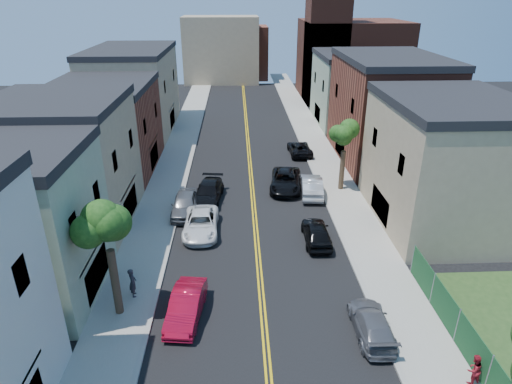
{
  "coord_description": "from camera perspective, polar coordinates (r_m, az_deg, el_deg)",
  "views": [
    {
      "loc": [
        -1.25,
        -5.72,
        16.28
      ],
      "look_at": [
        0.13,
        25.5,
        2.0
      ],
      "focal_mm": 31.0,
      "sensor_mm": 36.0,
      "label": 1
    }
  ],
  "objects": [
    {
      "name": "black_car_right",
      "position": [
        31.51,
        7.84,
        -5.19
      ],
      "size": [
        1.87,
        4.5,
        1.52
      ],
      "primitive_type": "imported",
      "rotation": [
        0.0,
        0.0,
        3.13
      ],
      "color": "black",
      "rests_on": "ground"
    },
    {
      "name": "fence_right",
      "position": [
        24.03,
        26.08,
        -17.66
      ],
      "size": [
        0.04,
        15.0,
        1.9
      ],
      "primitive_type": "cube",
      "color": "#143F1E",
      "rests_on": "sidewalk_right"
    },
    {
      "name": "pedestrian_right",
      "position": [
        23.31,
        26.3,
        -19.82
      ],
      "size": [
        0.89,
        0.78,
        1.54
      ],
      "primitive_type": "imported",
      "rotation": [
        0.0,
        0.0,
        3.44
      ],
      "color": "maroon",
      "rests_on": "sidewalk_right"
    },
    {
      "name": "silver_car_right",
      "position": [
        38.66,
        7.19,
        0.79
      ],
      "size": [
        2.2,
        5.13,
        1.65
      ],
      "primitive_type": "imported",
      "rotation": [
        0.0,
        0.0,
        3.05
      ],
      "color": "#B9BBC1",
      "rests_on": "ground"
    },
    {
      "name": "sidewalk_left",
      "position": [
        48.96,
        -10.22,
        4.83
      ],
      "size": [
        3.2,
        100.0,
        0.15
      ],
      "primitive_type": "cube",
      "color": "gray",
      "rests_on": "ground"
    },
    {
      "name": "curb_right",
      "position": [
        49.06,
        6.32,
        5.12
      ],
      "size": [
        0.3,
        100.0,
        0.15
      ],
      "primitive_type": "cube",
      "color": "gray",
      "rests_on": "ground"
    },
    {
      "name": "bldg_right_tan",
      "position": [
        35.42,
        23.19,
        3.08
      ],
      "size": [
        9.0,
        12.0,
        9.0
      ],
      "primitive_type": "cube",
      "color": "#998466",
      "rests_on": "ground"
    },
    {
      "name": "white_pickup",
      "position": [
        32.67,
        -7.12,
        -4.05
      ],
      "size": [
        2.48,
        5.33,
        1.48
      ],
      "primitive_type": "imported",
      "rotation": [
        0.0,
        0.0,
        0.0
      ],
      "color": "silver",
      "rests_on": "ground"
    },
    {
      "name": "bldg_left_tan_far",
      "position": [
        58.31,
        -15.47,
        12.29
      ],
      "size": [
        9.0,
        16.0,
        9.5
      ],
      "primitive_type": "cube",
      "color": "#998466",
      "rests_on": "ground"
    },
    {
      "name": "grey_car_left",
      "position": [
        35.52,
        -9.15,
        -1.55
      ],
      "size": [
        2.01,
        4.9,
        1.67
      ],
      "primitive_type": "imported",
      "rotation": [
        0.0,
        0.0,
        -0.01
      ],
      "color": "#585B60",
      "rests_on": "ground"
    },
    {
      "name": "red_sedan",
      "position": [
        24.95,
        -9.01,
        -14.29
      ],
      "size": [
        2.08,
        4.69,
        1.5
      ],
      "primitive_type": "imported",
      "rotation": [
        0.0,
        0.0,
        -0.11
      ],
      "color": "#B00B27",
      "rests_on": "ground"
    },
    {
      "name": "backdrop_center",
      "position": [
        92.42,
        -1.82,
        17.54
      ],
      "size": [
        10.0,
        8.0,
        10.0
      ],
      "primitive_type": "cube",
      "color": "brown",
      "rests_on": "ground"
    },
    {
      "name": "black_suv_lane",
      "position": [
        39.58,
        3.84,
        1.46
      ],
      "size": [
        3.38,
        5.98,
        1.58
      ],
      "primitive_type": "imported",
      "rotation": [
        0.0,
        0.0,
        -0.14
      ],
      "color": "black",
      "rests_on": "ground"
    },
    {
      "name": "grey_car_right",
      "position": [
        24.48,
        14.7,
        -16.1
      ],
      "size": [
        1.89,
        4.5,
        1.3
      ],
      "primitive_type": "imported",
      "rotation": [
        0.0,
        0.0,
        3.12
      ],
      "color": "#57585E",
      "rests_on": "ground"
    },
    {
      "name": "sidewalk_right",
      "position": [
        49.36,
        8.33,
        5.13
      ],
      "size": [
        3.2,
        100.0,
        0.15
      ],
      "primitive_type": "cube",
      "color": "gray",
      "rests_on": "ground"
    },
    {
      "name": "dark_car_right_far",
      "position": [
        48.36,
        5.66,
        5.62
      ],
      "size": [
        2.43,
        4.97,
        1.36
      ],
      "primitive_type": "imported",
      "rotation": [
        0.0,
        0.0,
        3.18
      ],
      "color": "black",
      "rests_on": "ground"
    },
    {
      "name": "tree_right_far",
      "position": [
        38.35,
        11.52,
        8.14
      ],
      "size": [
        4.4,
        4.4,
        8.03
      ],
      "color": "#36281B",
      "rests_on": "sidewalk_right"
    },
    {
      "name": "bldg_right_brick",
      "position": [
        47.65,
        16.47,
        9.88
      ],
      "size": [
        9.0,
        14.0,
        10.0
      ],
      "primitive_type": "cube",
      "color": "brown",
      "rests_on": "ground"
    },
    {
      "name": "backdrop_left",
      "position": [
        88.36,
        -4.51,
        17.81
      ],
      "size": [
        14.0,
        8.0,
        12.0
      ],
      "primitive_type": "cube",
      "color": "#998466",
      "rests_on": "ground"
    },
    {
      "name": "bldg_left_brick",
      "position": [
        45.32,
        -18.93,
        7.51
      ],
      "size": [
        9.0,
        12.0,
        8.0
      ],
      "primitive_type": "cube",
      "color": "brown",
      "rests_on": "ground"
    },
    {
      "name": "black_car_left",
      "position": [
        37.39,
        -6.21,
        -0.09
      ],
      "size": [
        2.82,
        5.58,
        1.55
      ],
      "primitive_type": "imported",
      "rotation": [
        0.0,
        0.0,
        -0.13
      ],
      "color": "black",
      "rests_on": "ground"
    },
    {
      "name": "bldg_left_palegrn",
      "position": [
        27.91,
        -29.49,
        -4.43
      ],
      "size": [
        9.0,
        8.0,
        8.5
      ],
      "primitive_type": "cube",
      "color": "gray",
      "rests_on": "ground"
    },
    {
      "name": "bldg_right_palegrn",
      "position": [
        60.9,
        12.33,
        12.62
      ],
      "size": [
        9.0,
        12.0,
        8.5
      ],
      "primitive_type": "cube",
      "color": "gray",
      "rests_on": "ground"
    },
    {
      "name": "church",
      "position": [
        75.42,
        11.5,
        17.22
      ],
      "size": [
        16.2,
        14.2,
        22.6
      ],
      "color": "#4C2319",
      "rests_on": "ground"
    },
    {
      "name": "curb_left",
      "position": [
        48.75,
        -8.18,
        4.89
      ],
      "size": [
        0.3,
        100.0,
        0.15
      ],
      "primitive_type": "cube",
      "color": "gray",
      "rests_on": "ground"
    },
    {
      "name": "bldg_left_tan_near",
      "position": [
        35.28,
        -23.58,
        2.94
      ],
      "size": [
        9.0,
        10.0,
        9.0
      ],
      "primitive_type": "cube",
      "color": "#998466",
      "rests_on": "ground"
    },
    {
      "name": "tree_left_mid",
      "position": [
        22.96,
        -19.06,
        -1.87
      ],
      "size": [
        5.2,
        5.2,
        9.29
      ],
      "color": "#36281B",
      "rests_on": "sidewalk_left"
    },
    {
      "name": "pedestrian_left",
      "position": [
        26.77,
        -15.64,
        -11.18
      ],
      "size": [
        0.57,
        0.74,
        1.79
      ],
      "primitive_type": "imported",
      "rotation": [
        0.0,
        0.0,
        1.81
      ],
      "color": "#26252D",
      "rests_on": "sidewalk_left"
    }
  ]
}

